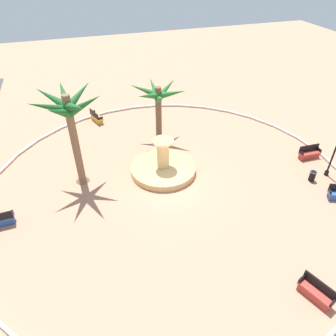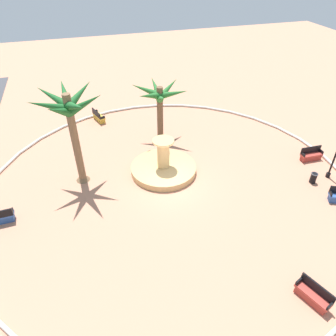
# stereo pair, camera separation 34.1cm
# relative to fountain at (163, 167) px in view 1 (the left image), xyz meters

# --- Properties ---
(ground_plane) EXTENTS (80.00, 80.00, 0.00)m
(ground_plane) POSITION_rel_fountain_xyz_m (-1.43, -0.04, -0.35)
(ground_plane) COLOR tan
(plaza_curb) EXTENTS (23.82, 23.82, 0.20)m
(plaza_curb) POSITION_rel_fountain_xyz_m (-1.43, -0.04, -0.25)
(plaza_curb) COLOR silver
(plaza_curb) RESTS_ON ground
(fountain) EXTENTS (4.49, 4.49, 2.54)m
(fountain) POSITION_rel_fountain_xyz_m (0.00, 0.00, 0.00)
(fountain) COLOR tan
(fountain) RESTS_ON ground
(palm_tree_near_fountain) EXTENTS (4.52, 4.31, 6.38)m
(palm_tree_near_fountain) POSITION_rel_fountain_xyz_m (0.67, 5.46, 4.47)
(palm_tree_near_fountain) COLOR brown
(palm_tree_near_fountain) RESTS_ON ground
(palm_tree_by_curb) EXTENTS (4.36, 4.05, 4.57)m
(palm_tree_by_curb) POSITION_rel_fountain_xyz_m (4.41, -0.97, 3.00)
(palm_tree_by_curb) COLOR brown
(palm_tree_by_curb) RESTS_ON ground
(bench_west) EXTENTS (1.68, 0.98, 1.00)m
(bench_west) POSITION_rel_fountain_xyz_m (8.82, 3.41, 0.00)
(bench_west) COLOR gold
(bench_west) RESTS_ON ground
(bench_north) EXTENTS (0.54, 1.61, 1.00)m
(bench_north) POSITION_rel_fountain_xyz_m (-1.68, -10.66, 0.00)
(bench_north) COLOR #B73D33
(bench_north) RESTS_ON ground
(bench_southwest) EXTENTS (1.67, 1.03, 1.00)m
(bench_southwest) POSITION_rel_fountain_xyz_m (-11.12, -3.70, 0.00)
(bench_southwest) COLOR #B73D33
(bench_southwest) RESTS_ON ground
(trash_bin) EXTENTS (0.46, 0.46, 0.73)m
(trash_bin) POSITION_rel_fountain_xyz_m (-3.97, -9.14, 0.04)
(trash_bin) COLOR black
(trash_bin) RESTS_ON ground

